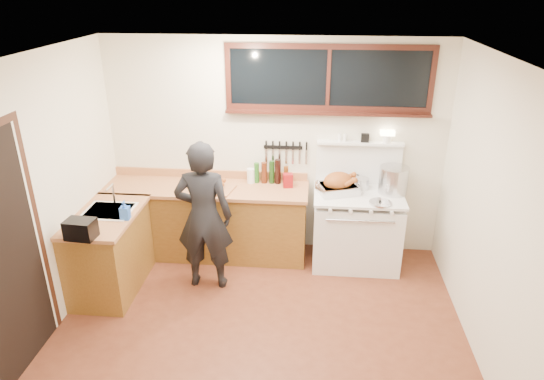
# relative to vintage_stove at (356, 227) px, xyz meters

# --- Properties ---
(ground_plane) EXTENTS (4.00, 3.50, 0.02)m
(ground_plane) POSITION_rel_vintage_stove_xyz_m (-1.00, -1.41, -0.48)
(ground_plane) COLOR #5C2918
(room_shell) EXTENTS (4.10, 3.60, 2.65)m
(room_shell) POSITION_rel_vintage_stove_xyz_m (-1.00, -1.41, 1.18)
(room_shell) COLOR silver
(room_shell) RESTS_ON ground
(counter_back) EXTENTS (2.44, 0.64, 1.00)m
(counter_back) POSITION_rel_vintage_stove_xyz_m (-1.80, 0.04, -0.01)
(counter_back) COLOR brown
(counter_back) RESTS_ON ground
(counter_left) EXTENTS (0.64, 1.09, 0.90)m
(counter_left) POSITION_rel_vintage_stove_xyz_m (-2.70, -0.79, -0.01)
(counter_left) COLOR brown
(counter_left) RESTS_ON ground
(sink_unit) EXTENTS (0.50, 0.45, 0.37)m
(sink_unit) POSITION_rel_vintage_stove_xyz_m (-2.68, -0.71, 0.38)
(sink_unit) COLOR white
(sink_unit) RESTS_ON counter_left
(vintage_stove) EXTENTS (1.02, 0.74, 1.57)m
(vintage_stove) POSITION_rel_vintage_stove_xyz_m (0.00, 0.00, 0.00)
(vintage_stove) COLOR white
(vintage_stove) RESTS_ON ground
(back_window) EXTENTS (2.32, 0.13, 0.77)m
(back_window) POSITION_rel_vintage_stove_xyz_m (-0.40, 0.31, 1.60)
(back_window) COLOR black
(back_window) RESTS_ON room_shell
(left_doorway) EXTENTS (0.02, 1.04, 2.17)m
(left_doorway) POSITION_rel_vintage_stove_xyz_m (-2.99, -1.96, 0.62)
(left_doorway) COLOR black
(left_doorway) RESTS_ON ground
(knife_strip) EXTENTS (0.52, 0.03, 0.28)m
(knife_strip) POSITION_rel_vintage_stove_xyz_m (-0.88, 0.32, 0.84)
(knife_strip) COLOR black
(knife_strip) RESTS_ON room_shell
(man) EXTENTS (0.62, 0.42, 1.68)m
(man) POSITION_rel_vintage_stove_xyz_m (-1.67, -0.63, 0.37)
(man) COLOR black
(man) RESTS_ON ground
(soap_bottle) EXTENTS (0.09, 0.10, 0.20)m
(soap_bottle) POSITION_rel_vintage_stove_xyz_m (-2.43, -0.87, 0.53)
(soap_bottle) COLOR blue
(soap_bottle) RESTS_ON counter_left
(toaster) EXTENTS (0.29, 0.21, 0.19)m
(toaster) POSITION_rel_vintage_stove_xyz_m (-2.70, -1.29, 0.53)
(toaster) COLOR black
(toaster) RESTS_ON counter_left
(cutting_board) EXTENTS (0.50, 0.42, 0.15)m
(cutting_board) POSITION_rel_vintage_stove_xyz_m (-1.68, -0.05, 0.49)
(cutting_board) COLOR #B27347
(cutting_board) RESTS_ON counter_back
(roast_turkey) EXTENTS (0.52, 0.45, 0.25)m
(roast_turkey) POSITION_rel_vintage_stove_xyz_m (-0.24, 0.01, 0.54)
(roast_turkey) COLOR silver
(roast_turkey) RESTS_ON vintage_stove
(stockpot) EXTENTS (0.37, 0.37, 0.31)m
(stockpot) POSITION_rel_vintage_stove_xyz_m (0.39, 0.07, 0.59)
(stockpot) COLOR silver
(stockpot) RESTS_ON vintage_stove
(saucepan) EXTENTS (0.21, 0.31, 0.13)m
(saucepan) POSITION_rel_vintage_stove_xyz_m (0.04, 0.15, 0.50)
(saucepan) COLOR silver
(saucepan) RESTS_ON vintage_stove
(pot_lid) EXTENTS (0.31, 0.31, 0.04)m
(pot_lid) POSITION_rel_vintage_stove_xyz_m (0.21, -0.26, 0.45)
(pot_lid) COLOR silver
(pot_lid) RESTS_ON vintage_stove
(coffee_tin) EXTENTS (0.12, 0.11, 0.17)m
(coffee_tin) POSITION_rel_vintage_stove_xyz_m (-0.82, 0.11, 0.52)
(coffee_tin) COLOR maroon
(coffee_tin) RESTS_ON counter_back
(pitcher) EXTENTS (0.11, 0.11, 0.18)m
(pitcher) POSITION_rel_vintage_stove_xyz_m (-1.28, 0.21, 0.52)
(pitcher) COLOR white
(pitcher) RESTS_ON counter_back
(bottle_cluster) EXTENTS (0.41, 0.07, 0.30)m
(bottle_cluster) POSITION_rel_vintage_stove_xyz_m (-1.03, 0.22, 0.57)
(bottle_cluster) COLOR black
(bottle_cluster) RESTS_ON counter_back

